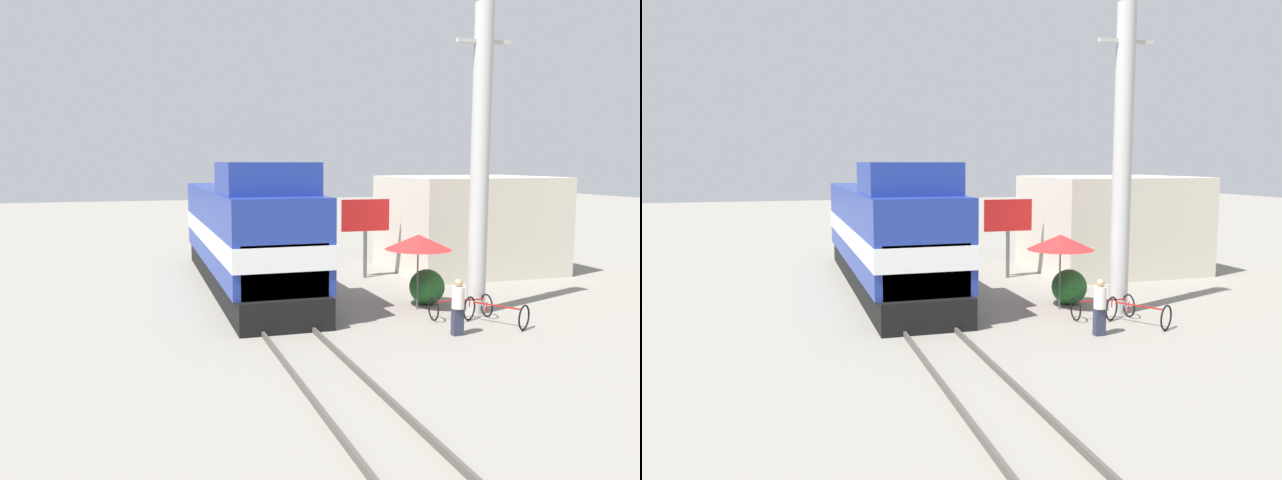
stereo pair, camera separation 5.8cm
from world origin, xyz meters
TOP-DOWN VIEW (x-y plane):
  - ground_plane at (0.00, 0.00)m, footprint 120.00×120.00m
  - rail_near at (-0.72, 0.00)m, footprint 0.08×40.64m
  - rail_far at (0.72, 0.00)m, footprint 0.08×40.64m
  - locomotive at (0.00, 4.33)m, footprint 2.99×14.19m
  - utility_pole at (6.26, -1.56)m, footprint 1.80×0.58m
  - vendor_umbrella at (4.68, -0.63)m, footprint 2.13×2.13m
  - billboard_sign at (5.04, 5.05)m, footprint 2.04×0.12m
  - shrub_cluster at (5.31, -0.05)m, footprint 1.18×1.18m
  - person_bystander at (4.42, -3.71)m, footprint 0.34×0.34m
  - bicycle at (6.02, -3.08)m, footprint 1.56×1.85m
  - bicycle_spare at (5.41, -2.11)m, footprint 1.84×0.78m
  - building_block_distant at (10.01, 5.59)m, footprint 6.59×5.75m

SIDE VIEW (x-z plane):
  - ground_plane at x=0.00m, z-range 0.00..0.00m
  - rail_near at x=-0.72m, z-range 0.00..0.15m
  - rail_far at x=0.72m, z-range 0.00..0.15m
  - bicycle_spare at x=5.41m, z-range 0.01..0.73m
  - bicycle at x=6.02m, z-range 0.01..0.74m
  - shrub_cluster at x=5.31m, z-range 0.00..1.18m
  - person_bystander at x=4.42m, z-range 0.06..1.62m
  - locomotive at x=0.00m, z-range -0.36..4.35m
  - building_block_distant at x=10.01m, z-range 0.00..4.09m
  - vendor_umbrella at x=4.68m, z-range 0.97..3.40m
  - billboard_sign at x=5.04m, z-range 0.77..3.99m
  - utility_pole at x=6.26m, z-range 0.03..9.46m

